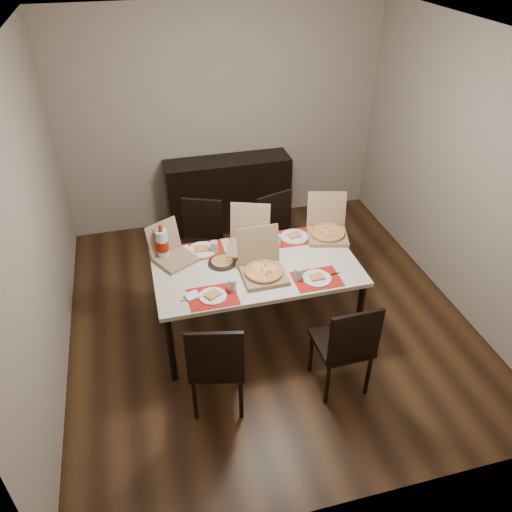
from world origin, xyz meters
name	(u,v)px	position (x,y,z in m)	size (l,w,h in m)	color
ground	(267,315)	(0.00, 0.00, -0.01)	(3.80, 4.00, 0.02)	#3F2513
room_walls	(256,133)	(0.00, 0.43, 1.73)	(3.84, 4.02, 2.62)	gray
sideboard	(229,194)	(0.00, 1.78, 0.45)	(1.50, 0.40, 0.90)	black
dining_table	(256,271)	(-0.15, -0.16, 0.68)	(1.80, 1.00, 0.75)	beige
chair_near_left	(217,362)	(-0.68, -0.99, 0.51)	(0.50, 0.50, 0.93)	black
chair_near_right	(346,344)	(0.35, -1.06, 0.51)	(0.43, 0.43, 0.93)	black
chair_far_left	(201,240)	(-0.51, 0.72, 0.51)	(0.55, 0.55, 0.93)	black
chair_far_right	(280,234)	(0.32, 0.64, 0.51)	(0.53, 0.53, 0.93)	black
setting_near_left	(216,293)	(-0.58, -0.48, 0.77)	(0.47, 0.30, 0.11)	#BA110C
setting_near_right	(312,277)	(0.26, -0.48, 0.77)	(0.43, 0.30, 0.11)	#BA110C
setting_far_left	(203,249)	(-0.57, 0.17, 0.77)	(0.46, 0.30, 0.11)	#BA110C
setting_far_right	(290,238)	(0.27, 0.16, 0.77)	(0.45, 0.30, 0.11)	#BA110C
napkin_loose	(267,267)	(-0.07, -0.22, 0.76)	(0.12, 0.11, 0.02)	white
pizza_box_center	(263,269)	(-0.13, -0.30, 0.81)	(0.37, 0.41, 0.37)	#8B6E50
pizza_box_right	(327,230)	(0.63, 0.14, 0.81)	(0.47, 0.50, 0.38)	#8B6E50
pizza_box_left	(172,253)	(-0.85, 0.12, 0.81)	(0.45, 0.47, 0.32)	#8B6E50
pizza_box_extra	(249,242)	(-0.15, 0.13, 0.81)	(0.49, 0.51, 0.37)	#8B6E50
faina_plate	(222,262)	(-0.44, -0.06, 0.76)	(0.25, 0.25, 0.03)	black
dip_bowl	(264,250)	(-0.03, 0.03, 0.77)	(0.13, 0.13, 0.03)	white
soda_bottle	(162,245)	(-0.93, 0.16, 0.89)	(0.11, 0.11, 0.34)	silver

